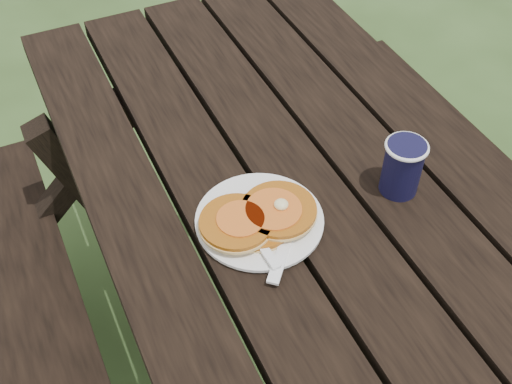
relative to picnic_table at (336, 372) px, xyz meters
name	(u,v)px	position (x,y,z in m)	size (l,w,h in m)	color
picnic_table	(336,372)	(0.00, 0.00, 0.00)	(1.36, 1.80, 0.75)	black
plate	(259,221)	(-0.11, 0.14, 0.39)	(0.22, 0.22, 0.01)	white
pancake_stack	(259,217)	(-0.12, 0.13, 0.41)	(0.20, 0.13, 0.04)	#B26014
knife	(286,241)	(-0.09, 0.08, 0.39)	(0.02, 0.18, 0.01)	white
fork	(261,244)	(-0.14, 0.08, 0.40)	(0.03, 0.16, 0.01)	white
coffee_cup	(403,165)	(0.15, 0.11, 0.44)	(0.08, 0.08, 0.11)	black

